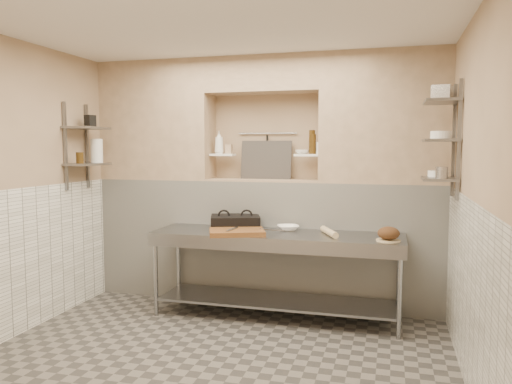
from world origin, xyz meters
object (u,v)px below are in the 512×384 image
(cutting_board, at_px, (237,232))
(prep_table, at_px, (276,258))
(rolling_pin, at_px, (329,232))
(jug_left, at_px, (97,151))
(panini_press, at_px, (235,222))
(bread_loaf, at_px, (389,233))
(mixing_bowl, at_px, (288,228))
(bottle_soap, at_px, (219,142))
(bowl_alcove, at_px, (302,152))

(cutting_board, bearing_deg, prep_table, 25.78)
(rolling_pin, bearing_deg, jug_left, 179.58)
(panini_press, xyz_separation_m, cutting_board, (0.13, -0.35, -0.05))
(prep_table, xyz_separation_m, cutting_board, (-0.37, -0.18, 0.28))
(bread_loaf, height_order, jug_left, jug_left)
(bread_loaf, bearing_deg, panini_press, 169.13)
(prep_table, distance_m, mixing_bowl, 0.36)
(prep_table, bearing_deg, cutting_board, -154.22)
(bottle_soap, xyz_separation_m, jug_left, (-1.30, -0.50, -0.10))
(prep_table, relative_size, jug_left, 9.64)
(rolling_pin, bearing_deg, prep_table, -177.24)
(prep_table, distance_m, bowl_alcove, 1.24)
(jug_left, bearing_deg, cutting_board, -7.32)
(prep_table, height_order, bowl_alcove, bowl_alcove)
(rolling_pin, bearing_deg, bowl_alcove, 125.19)
(cutting_board, height_order, bottle_soap, bottle_soap)
(rolling_pin, relative_size, jug_left, 1.59)
(panini_press, height_order, bottle_soap, bottle_soap)
(prep_table, bearing_deg, bread_loaf, -7.23)
(mixing_bowl, height_order, bowl_alcove, bowl_alcove)
(panini_press, height_order, mixing_bowl, panini_press)
(cutting_board, bearing_deg, jug_left, 172.68)
(mixing_bowl, relative_size, rolling_pin, 0.54)
(bread_loaf, bearing_deg, jug_left, 176.66)
(panini_press, bearing_deg, prep_table, -37.75)
(mixing_bowl, xyz_separation_m, jug_left, (-2.20, -0.15, 0.82))
(cutting_board, height_order, jug_left, jug_left)
(bread_loaf, bearing_deg, prep_table, 172.77)
(mixing_bowl, distance_m, bottle_soap, 1.33)
(bottle_soap, height_order, bowl_alcove, bottle_soap)
(panini_press, bearing_deg, bowl_alcove, 11.59)
(prep_table, distance_m, panini_press, 0.62)
(bread_loaf, relative_size, jug_left, 0.77)
(rolling_pin, bearing_deg, bottle_soap, 159.01)
(prep_table, relative_size, panini_press, 4.18)
(mixing_bowl, height_order, bread_loaf, bread_loaf)
(bottle_soap, xyz_separation_m, bowl_alcove, (0.98, 0.01, -0.11))
(mixing_bowl, xyz_separation_m, bread_loaf, (1.04, -0.34, 0.05))
(mixing_bowl, bearing_deg, rolling_pin, -20.50)
(bread_loaf, xyz_separation_m, bottle_soap, (-1.94, 0.69, 0.87))
(panini_press, relative_size, bread_loaf, 2.99)
(bread_loaf, xyz_separation_m, jug_left, (-3.24, 0.19, 0.77))
(prep_table, distance_m, rolling_pin, 0.62)
(prep_table, bearing_deg, bowl_alcove, 73.24)
(prep_table, distance_m, jug_left, 2.39)
(mixing_bowl, height_order, bottle_soap, bottle_soap)
(bread_loaf, height_order, bottle_soap, bottle_soap)
(cutting_board, bearing_deg, panini_press, 110.13)
(cutting_board, bearing_deg, mixing_bowl, 39.53)
(rolling_pin, height_order, jug_left, jug_left)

